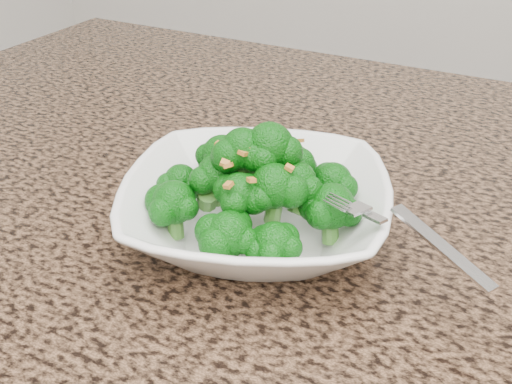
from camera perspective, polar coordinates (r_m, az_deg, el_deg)
The scene contains 5 objects.
granite_counter at distance 0.63m, azimuth 13.72°, elevation -6.30°, with size 1.64×1.04×0.03m, color brown.
bowl at distance 0.61m, azimuth 0.00°, elevation -1.57°, with size 0.25×0.25×0.06m, color white.
broccoli_pile at distance 0.58m, azimuth 0.00°, elevation 4.27°, with size 0.22×0.22×0.08m, color #0A5F0B, non-canonical shape.
garlic_topping at distance 0.56m, azimuth 0.00°, elevation 8.05°, with size 0.13×0.13×0.01m, color #C98331, non-canonical shape.
fork at distance 0.53m, azimuth 10.89°, elevation -2.37°, with size 0.17×0.03×0.01m, color silver, non-canonical shape.
Camera 1 is at (0.10, -0.21, 1.25)m, focal length 45.00 mm.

